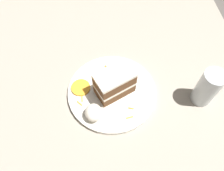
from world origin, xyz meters
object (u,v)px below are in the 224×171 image
Objects in this scene: cake_slice at (115,83)px; orange_garnish at (81,87)px; cream_dollop at (93,113)px; drinking_glass at (206,89)px; plate at (112,92)px.

cake_slice is 2.18× the size of orange_garnish.
cake_slice is at bearing -41.83° from cream_dollop.
cake_slice is 0.28m from drinking_glass.
plate is 0.06m from cake_slice.
cream_dollop is at bearing 95.55° from drinking_glass.
plate is 2.13× the size of cake_slice.
cake_slice is 0.12m from orange_garnish.
plate is at bearing 80.58° from drinking_glass.
cream_dollop is 0.43× the size of drinking_glass.
plate is at bearing -38.16° from cream_dollop.
cake_slice is 2.38× the size of cream_dollop.
drinking_glass reaches higher than orange_garnish.
plate is 0.29m from drinking_glass.
drinking_glass is at bearing -84.45° from cream_dollop.
cream_dollop is at bearing 112.47° from cake_slice.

